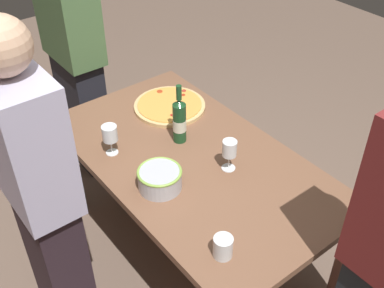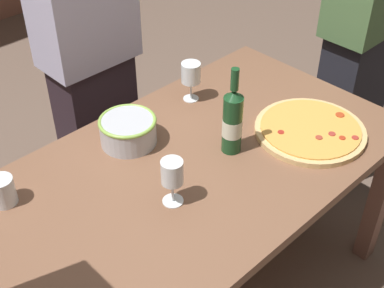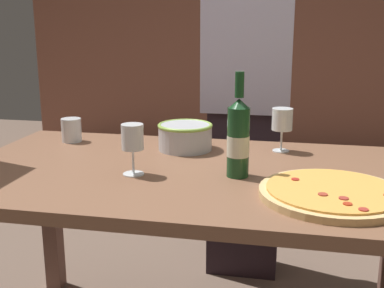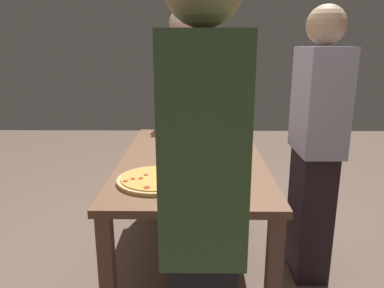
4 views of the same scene
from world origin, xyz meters
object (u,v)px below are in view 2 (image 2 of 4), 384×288
person_host (89,54)px  person_guest_left (367,24)px  wine_glass_near_pizza (172,175)px  dining_table (192,183)px  pizza (310,130)px  wine_bottle (232,121)px  cup_amber (3,191)px  serving_bowl (128,130)px  wine_glass_by_bottle (191,74)px

person_host → person_guest_left: (1.07, -0.71, 0.03)m
person_host → person_guest_left: 1.28m
wine_glass_near_pizza → person_host: bearing=71.3°
dining_table → pizza: pizza is taller
pizza → wine_bottle: size_ratio=1.24×
cup_amber → person_guest_left: (1.74, -0.24, 0.08)m
serving_bowl → cup_amber: bearing=176.3°
pizza → serving_bowl: serving_bowl is taller
wine_bottle → wine_glass_by_bottle: wine_bottle is taller
dining_table → person_host: bearing=81.7°
pizza → serving_bowl: bearing=140.3°
pizza → person_guest_left: person_guest_left is taller
pizza → serving_bowl: 0.68m
wine_bottle → cup_amber: (-0.72, 0.33, -0.08)m
pizza → wine_glass_by_bottle: (-0.16, 0.48, 0.11)m
serving_bowl → person_host: (0.19, 0.50, 0.05)m
serving_bowl → wine_bottle: bearing=-51.1°
dining_table → person_host: 0.78m
serving_bowl → wine_bottle: (0.24, -0.29, 0.07)m
wine_glass_near_pizza → person_guest_left: person_guest_left is taller
pizza → wine_glass_by_bottle: wine_glass_by_bottle is taller
wine_glass_near_pizza → cup_amber: (-0.39, 0.38, -0.07)m
serving_bowl → wine_bottle: 0.38m
wine_glass_near_pizza → dining_table: bearing=27.6°
cup_amber → person_guest_left: 1.76m
pizza → wine_glass_near_pizza: wine_glass_near_pizza is taller
wine_bottle → person_guest_left: size_ratio=0.19×
pizza → cup_amber: cup_amber is taller
dining_table → cup_amber: size_ratio=16.50×
cup_amber → person_guest_left: bearing=-7.8°
pizza → person_guest_left: (0.73, 0.23, 0.11)m
dining_table → wine_glass_near_pizza: bearing=-152.4°
pizza → wine_bottle: bearing=153.8°
person_guest_left → wine_bottle: bearing=2.6°
dining_table → person_host: person_host is taller
wine_glass_near_pizza → cup_amber: size_ratio=1.73×
person_guest_left → person_host: bearing=-35.7°
wine_bottle → cup_amber: wine_bottle is taller
wine_bottle → serving_bowl: bearing=128.9°
dining_table → wine_glass_by_bottle: (0.29, 0.30, 0.21)m
pizza → wine_glass_near_pizza: bearing=171.8°
wine_glass_by_bottle → person_guest_left: size_ratio=0.10×
dining_table → wine_bottle: size_ratio=4.75×
person_guest_left → pizza: bearing=15.1°
wine_bottle → person_host: person_host is taller
pizza → person_host: bearing=109.8°
dining_table → wine_glass_near_pizza: (-0.18, -0.09, 0.21)m
wine_glass_by_bottle → serving_bowl: bearing=-172.6°
wine_bottle → person_host: size_ratio=0.20×
serving_bowl → wine_bottle: size_ratio=0.63×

